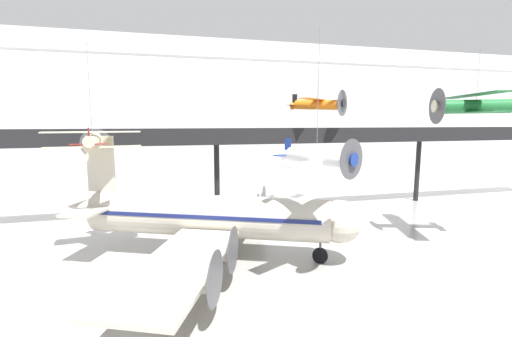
% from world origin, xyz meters
% --- Properties ---
extents(ground_plane, '(260.00, 260.00, 0.00)m').
position_xyz_m(ground_plane, '(0.00, 0.00, 0.00)').
color(ground_plane, '#9E9B96').
extents(hangar_back_wall, '(140.00, 3.00, 24.38)m').
position_xyz_m(hangar_back_wall, '(0.00, 37.52, 12.19)').
color(hangar_back_wall, silver).
rests_on(hangar_back_wall, ground).
extents(mezzanine_walkway, '(110.00, 3.20, 11.11)m').
position_xyz_m(mezzanine_walkway, '(0.00, 24.97, 9.41)').
color(mezzanine_walkway, black).
rests_on(mezzanine_walkway, ground).
extents(ceiling_truss_beam, '(120.00, 0.60, 0.60)m').
position_xyz_m(ceiling_truss_beam, '(0.00, 20.48, 18.79)').
color(ceiling_truss_beam, silver).
extents(airliner_silver_main, '(25.50, 29.90, 10.62)m').
position_xyz_m(airliner_silver_main, '(-2.85, 12.12, 3.64)').
color(airliner_silver_main, beige).
rests_on(airliner_silver_main, ground).
extents(suspended_plane_orange_highwing, '(7.94, 7.71, 5.94)m').
position_xyz_m(suspended_plane_orange_highwing, '(13.11, 24.70, 14.13)').
color(suspended_plane_orange_highwing, orange).
extents(suspended_plane_white_twin, '(7.34, 6.56, 10.29)m').
position_xyz_m(suspended_plane_white_twin, '(4.51, 5.54, 9.29)').
color(suspended_plane_white_twin, silver).
extents(suspended_plane_cream_biplane, '(7.82, 6.39, 9.87)m').
position_xyz_m(suspended_plane_cream_biplane, '(-12.10, 14.33, 10.20)').
color(suspended_plane_cream_biplane, beige).
extents(suspended_plane_green_biplane, '(7.95, 9.39, 6.86)m').
position_xyz_m(suspended_plane_green_biplane, '(21.79, 8.84, 13.31)').
color(suspended_plane_green_biplane, '#1E6B33').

